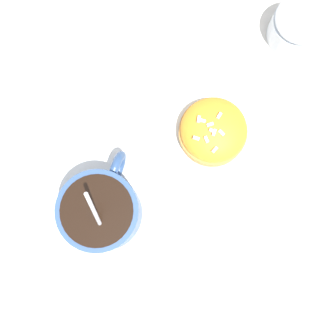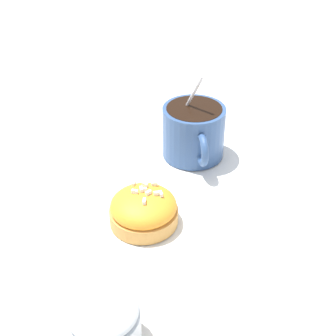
% 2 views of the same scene
% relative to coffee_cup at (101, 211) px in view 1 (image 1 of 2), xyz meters
% --- Properties ---
extents(ground_plane, '(3.00, 3.00, 0.00)m').
position_rel_coffee_cup_xyz_m(ground_plane, '(-0.07, 0.01, -0.04)').
color(ground_plane, silver).
extents(paper_napkin, '(0.31, 0.32, 0.00)m').
position_rel_coffee_cup_xyz_m(paper_napkin, '(-0.07, 0.01, -0.04)').
color(paper_napkin, white).
rests_on(paper_napkin, ground_plane).
extents(coffee_cup, '(0.10, 0.08, 0.12)m').
position_rel_coffee_cup_xyz_m(coffee_cup, '(0.00, 0.00, 0.00)').
color(coffee_cup, '#335184').
rests_on(coffee_cup, paper_napkin).
extents(frosted_pastry, '(0.08, 0.08, 0.04)m').
position_rel_coffee_cup_xyz_m(frosted_pastry, '(-0.15, 0.02, -0.02)').
color(frosted_pastry, '#D19347').
rests_on(frosted_pastry, paper_napkin).
extents(sugar_bowl, '(0.06, 0.06, 0.05)m').
position_rel_coffee_cup_xyz_m(sugar_bowl, '(-0.30, 0.00, -0.01)').
color(sugar_bowl, silver).
rests_on(sugar_bowl, ground_plane).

